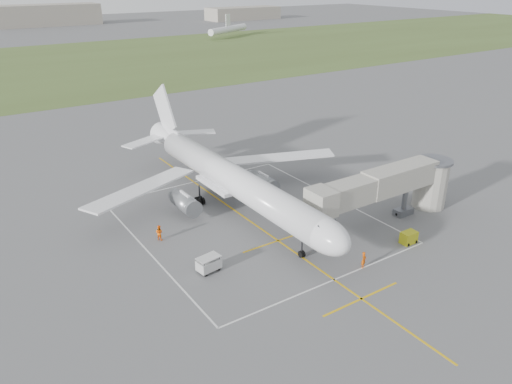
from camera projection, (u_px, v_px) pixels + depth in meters
ground at (235, 210)px, 67.49m from camera, size 700.00×700.00×0.00m
grass_strip at (31, 69)px, 166.37m from camera, size 700.00×120.00×0.02m
apron_markings at (259, 227)px, 63.06m from camera, size 28.20×60.00×0.01m
airliner at (231, 179)px, 66.28m from camera, size 38.93×46.75×13.52m
jet_bridge at (395, 185)px, 63.29m from camera, size 23.40×5.00×7.20m
gpu_unit at (409, 238)px, 59.13m from camera, size 1.94×1.39×1.45m
baggage_cart at (209, 264)px, 53.44m from camera, size 2.70×1.86×1.74m
ramp_worker_nose at (364, 260)px, 54.10m from camera, size 0.82×0.70×1.92m
ramp_worker_wing at (159, 233)px, 59.74m from camera, size 1.14×1.19×1.93m
distant_aircraft at (55, 41)px, 205.75m from camera, size 192.93×23.37×8.85m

